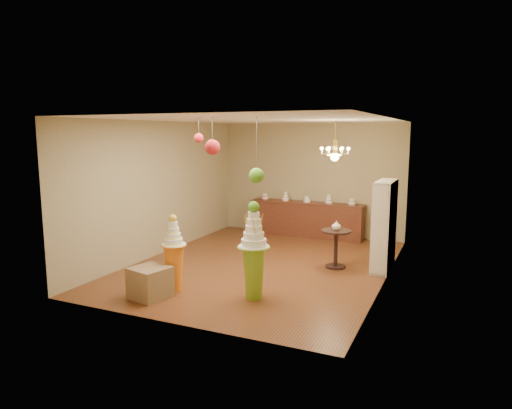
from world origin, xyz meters
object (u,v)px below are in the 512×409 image
at_px(pedestal_green, 254,259).
at_px(pedestal_orange, 174,261).
at_px(round_table, 336,243).
at_px(sideboard, 306,219).

xyz_separation_m(pedestal_green, pedestal_orange, (-1.42, -0.23, -0.13)).
bearing_deg(round_table, pedestal_orange, -131.54).
bearing_deg(sideboard, round_table, -60.22).
bearing_deg(round_table, pedestal_green, -109.37).
relative_size(pedestal_green, round_table, 2.09).
xyz_separation_m(pedestal_orange, round_table, (2.23, 2.51, -0.03)).
bearing_deg(pedestal_green, pedestal_orange, -170.98).
relative_size(pedestal_orange, round_table, 1.73).
bearing_deg(pedestal_orange, sideboard, 81.09).
height_order(pedestal_orange, round_table, pedestal_orange).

